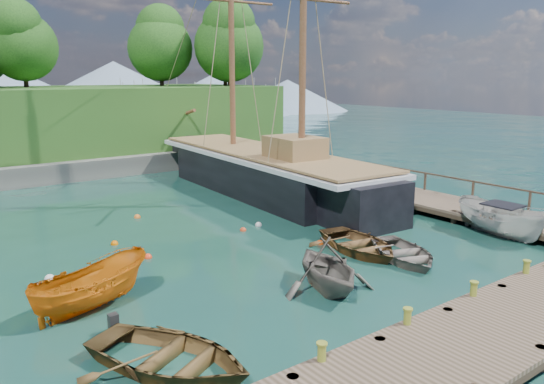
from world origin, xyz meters
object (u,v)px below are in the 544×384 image
at_px(rowboat_1, 327,290).
at_px(schooner, 264,175).
at_px(motorboat_orange, 93,308).
at_px(rowboat_3, 403,260).
at_px(rowboat_2, 358,251).
at_px(cabin_boat_white, 500,236).
at_px(rowboat_0, 170,369).

xyz_separation_m(rowboat_1, schooner, (7.08, 13.17, 1.08)).
relative_size(rowboat_1, motorboat_orange, 0.88).
relative_size(rowboat_1, rowboat_3, 0.94).
xyz_separation_m(rowboat_2, rowboat_3, (0.66, -1.72, 0.00)).
bearing_deg(rowboat_3, cabin_boat_white, 16.48).
distance_m(rowboat_1, rowboat_2, 4.22).
xyz_separation_m(rowboat_1, rowboat_3, (4.33, 0.38, 0.00)).
relative_size(rowboat_3, cabin_boat_white, 0.84).
height_order(rowboat_2, motorboat_orange, motorboat_orange).
relative_size(rowboat_1, cabin_boat_white, 0.79).
distance_m(rowboat_1, cabin_boat_white, 10.16).
height_order(rowboat_0, cabin_boat_white, cabin_boat_white).
bearing_deg(cabin_boat_white, rowboat_0, -167.02).
distance_m(rowboat_0, schooner, 19.75).
bearing_deg(rowboat_0, rowboat_2, -8.34).
bearing_deg(motorboat_orange, cabin_boat_white, -118.37).
distance_m(rowboat_0, rowboat_1, 6.47).
relative_size(rowboat_0, motorboat_orange, 1.08).
bearing_deg(motorboat_orange, schooner, -70.96).
height_order(motorboat_orange, schooner, schooner).
xyz_separation_m(rowboat_0, motorboat_orange, (-0.33, 4.52, 0.00)).
xyz_separation_m(rowboat_2, motorboat_orange, (-10.33, 1.13, 0.00)).
distance_m(rowboat_3, schooner, 13.12).
height_order(rowboat_0, rowboat_2, rowboat_0).
xyz_separation_m(rowboat_2, schooner, (3.42, 11.07, 1.08)).
height_order(rowboat_3, schooner, schooner).
height_order(rowboat_2, schooner, schooner).
distance_m(rowboat_2, schooner, 11.63).
bearing_deg(rowboat_0, motorboat_orange, 67.07).
bearing_deg(schooner, rowboat_0, -128.86).
relative_size(cabin_boat_white, schooner, 0.17).
distance_m(rowboat_2, motorboat_orange, 10.39).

